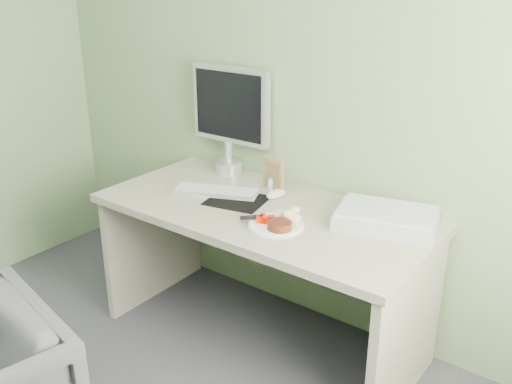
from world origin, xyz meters
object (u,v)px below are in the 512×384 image
Objects in this scene: plate at (276,225)px; monitor at (230,114)px; scanner at (386,219)px; desk at (262,243)px.

monitor is (-0.61, 0.44, 0.32)m from plate.
scanner reaches higher than plate.
desk is 0.61m from scanner.
scanner is at bearing 37.78° from plate.
plate is 0.48m from scanner.
monitor is (-1.00, 0.15, 0.29)m from scanner.
monitor is at bearing 144.77° from desk.
scanner is 0.74× the size of monitor.
scanner is (0.55, 0.17, 0.22)m from desk.
plate is 0.42× the size of monitor.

